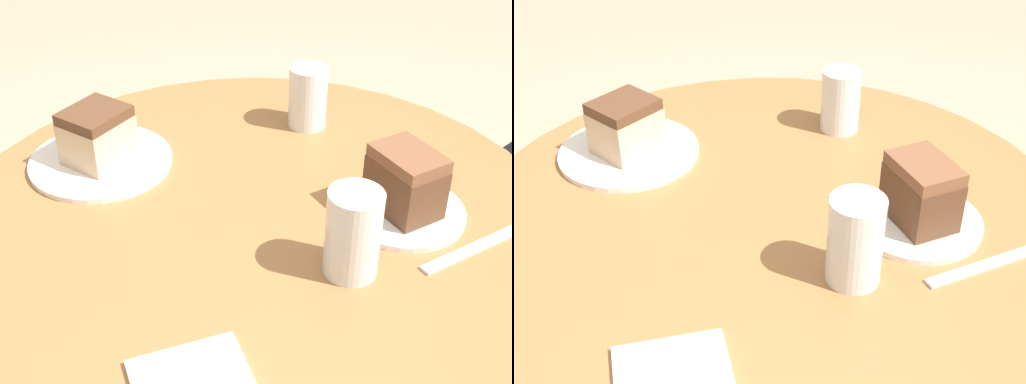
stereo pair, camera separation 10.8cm
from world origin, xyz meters
The scene contains 8 objects.
table centered at (0.00, 0.00, 0.54)m, with size 0.97×0.97×0.76m.
plate_near centered at (0.13, 0.19, 0.76)m, with size 0.20×0.20×0.01m.
plate_far centered at (-0.27, -0.14, 0.76)m, with size 0.24×0.24×0.01m.
cake_slice_near centered at (0.13, 0.19, 0.82)m, with size 0.11×0.08×0.10m.
cake_slice_far centered at (-0.27, -0.14, 0.81)m, with size 0.12×0.13×0.09m.
glass_lemonade centered at (0.18, 0.03, 0.82)m, with size 0.08×0.08×0.13m.
glass_water centered at (-0.18, 0.24, 0.81)m, with size 0.07×0.07×0.12m.
fork centered at (0.25, 0.21, 0.76)m, with size 0.03×0.19×0.00m.
Camera 1 is at (0.74, -0.50, 1.41)m, focal length 50.00 mm.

